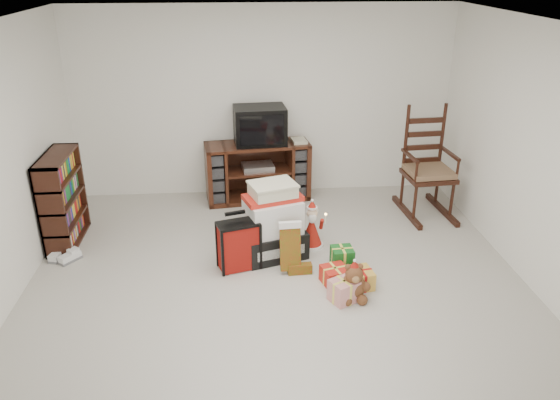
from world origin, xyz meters
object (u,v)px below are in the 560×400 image
at_px(bookshelf, 63,201).
at_px(gift_cluster, 342,274).
at_px(mrs_claus_figurine, 251,232).
at_px(santa_figurine, 312,229).
at_px(rocking_chair, 426,176).
at_px(teddy_bear, 353,284).
at_px(gift_pile, 273,225).
at_px(tv_stand, 258,171).
at_px(crt_television, 260,125).
at_px(sneaker_pair, 64,256).
at_px(red_suitcase, 239,245).

relative_size(bookshelf, gift_cluster, 1.38).
bearing_deg(mrs_claus_figurine, gift_cluster, -39.78).
bearing_deg(santa_figurine, rocking_chair, 27.78).
distance_m(bookshelf, teddy_bear, 3.36).
bearing_deg(gift_pile, rocking_chair, 8.66).
bearing_deg(tv_stand, crt_television, 14.33).
bearing_deg(tv_stand, sneaker_pair, -152.49).
distance_m(mrs_claus_figurine, gift_cluster, 1.16).
bearing_deg(rocking_chair, crt_television, 159.50).
bearing_deg(sneaker_pair, crt_television, 57.73).
height_order(santa_figurine, crt_television, crt_television).
bearing_deg(bookshelf, teddy_bear, -25.22).
relative_size(tv_stand, bookshelf, 1.35).
bearing_deg(sneaker_pair, santa_figurine, 25.27).
bearing_deg(mrs_claus_figurine, bookshelf, 168.64).
height_order(rocking_chair, teddy_bear, rocking_chair).
height_order(gift_pile, santa_figurine, gift_pile).
xyz_separation_m(gift_pile, sneaker_pair, (-2.27, 0.08, -0.32)).
distance_m(tv_stand, mrs_claus_figurine, 1.48).
height_order(red_suitcase, gift_cluster, red_suitcase).
bearing_deg(rocking_chair, santa_figurine, -156.59).
distance_m(teddy_bear, sneaker_pair, 3.13).
bearing_deg(gift_pile, bookshelf, 149.95).
bearing_deg(rocking_chair, sneaker_pair, -172.36).
bearing_deg(gift_cluster, bookshelf, 158.79).
height_order(teddy_bear, sneaker_pair, teddy_bear).
relative_size(santa_figurine, gift_cluster, 0.75).
bearing_deg(rocking_chair, bookshelf, -178.26).
xyz_separation_m(tv_stand, santa_figurine, (0.54, -1.41, -0.17)).
distance_m(bookshelf, red_suitcase, 2.11).
relative_size(rocking_chair, santa_figurine, 2.49).
bearing_deg(tv_stand, santa_figurine, -75.91).
relative_size(tv_stand, crt_television, 2.05).
bearing_deg(teddy_bear, red_suitcase, 148.59).
bearing_deg(sneaker_pair, bookshelf, 121.06).
xyz_separation_m(gift_pile, santa_figurine, (0.45, 0.16, -0.15)).
bearing_deg(crt_television, rocking_chair, -20.46).
xyz_separation_m(tv_stand, red_suitcase, (-0.28, -1.82, -0.12)).
relative_size(bookshelf, gift_pile, 1.26).
distance_m(tv_stand, santa_figurine, 1.52).
xyz_separation_m(teddy_bear, sneaker_pair, (-2.97, 0.98, -0.12)).
bearing_deg(mrs_claus_figurine, sneaker_pair, -179.30).
distance_m(tv_stand, gift_cluster, 2.34).
distance_m(santa_figurine, gift_cluster, 0.83).
height_order(gift_pile, sneaker_pair, gift_pile).
distance_m(rocking_chair, sneaker_pair, 4.40).
distance_m(gift_pile, teddy_bear, 1.16).
bearing_deg(tv_stand, mrs_claus_figurine, -102.29).
height_order(rocking_chair, red_suitcase, rocking_chair).
distance_m(bookshelf, rocking_chair, 4.36).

